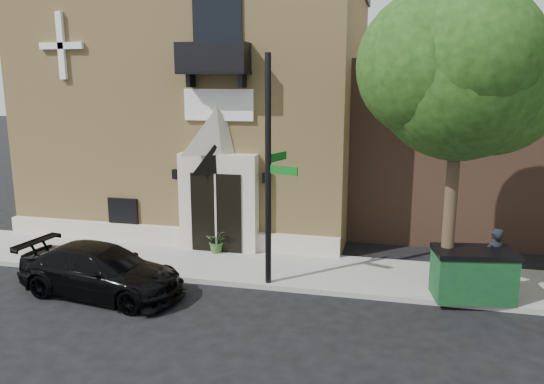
# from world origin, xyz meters

# --- Properties ---
(ground) EXTENTS (120.00, 120.00, 0.00)m
(ground) POSITION_xyz_m (0.00, 0.00, 0.00)
(ground) COLOR black
(ground) RESTS_ON ground
(sidewalk) EXTENTS (42.00, 3.00, 0.15)m
(sidewalk) POSITION_xyz_m (1.00, 1.50, 0.07)
(sidewalk) COLOR gray
(sidewalk) RESTS_ON ground
(church) EXTENTS (12.20, 11.01, 9.30)m
(church) POSITION_xyz_m (-2.99, 7.95, 4.63)
(church) COLOR tan
(church) RESTS_ON ground
(street_tree_left) EXTENTS (4.97, 4.38, 7.77)m
(street_tree_left) POSITION_xyz_m (6.03, 0.35, 5.87)
(street_tree_left) COLOR #38281C
(street_tree_left) RESTS_ON sidewalk
(black_sedan) EXTENTS (4.86, 2.50, 1.35)m
(black_sedan) POSITION_xyz_m (-2.96, -1.30, 0.67)
(black_sedan) COLOR black
(black_sedan) RESTS_ON ground
(street_sign) EXTENTS (0.94, 1.18, 6.22)m
(street_sign) POSITION_xyz_m (1.31, 0.23, 3.28)
(street_sign) COLOR black
(street_sign) RESTS_ON sidewalk
(fire_hydrant) EXTENTS (0.46, 0.37, 0.80)m
(fire_hydrant) POSITION_xyz_m (7.13, 0.20, 0.54)
(fire_hydrant) COLOR #B92404
(fire_hydrant) RESTS_ON sidewalk
(dumpster) EXTENTS (2.16, 1.45, 1.31)m
(dumpster) POSITION_xyz_m (6.66, 0.37, 0.81)
(dumpster) COLOR #103B1F
(dumpster) RESTS_ON sidewalk
(planter) EXTENTS (0.80, 0.72, 0.78)m
(planter) POSITION_xyz_m (-0.96, 2.40, 0.54)
(planter) COLOR #3B642C
(planter) RESTS_ON sidewalk
(pedestrian_near) EXTENTS (0.78, 0.72, 1.79)m
(pedestrian_near) POSITION_xyz_m (7.21, 0.84, 1.04)
(pedestrian_near) COLOR black
(pedestrian_near) RESTS_ON sidewalk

